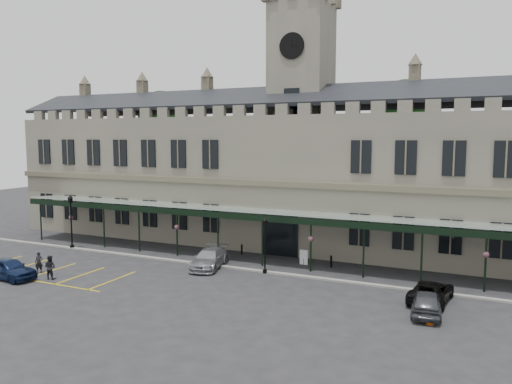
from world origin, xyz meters
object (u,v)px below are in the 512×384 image
at_px(clock_tower, 301,105).
at_px(car_left_a, 9,269).
at_px(station_building, 300,177).
at_px(car_right_a, 427,302).
at_px(person_a, 39,262).
at_px(lamp_post_left, 71,217).
at_px(traffic_cone, 430,319).
at_px(car_taxi, 209,259).
at_px(person_b, 50,267).
at_px(car_van, 431,291).
at_px(lamp_post_mid, 265,240).
at_px(sign_board, 304,257).

relative_size(clock_tower, car_left_a, 5.54).
distance_m(station_building, car_left_a, 25.43).
distance_m(car_right_a, person_a, 27.53).
relative_size(lamp_post_left, traffic_cone, 7.70).
bearing_deg(person_a, clock_tower, 19.55).
height_order(car_taxi, car_right_a, car_taxi).
distance_m(traffic_cone, car_taxi, 17.69).
relative_size(traffic_cone, person_b, 0.37).
height_order(car_van, person_b, person_b).
relative_size(lamp_post_mid, car_taxi, 0.86).
relative_size(station_building, car_van, 12.91).
bearing_deg(car_van, car_left_a, 21.23).
height_order(car_taxi, person_b, person_b).
height_order(lamp_post_mid, traffic_cone, lamp_post_mid).
relative_size(station_building, car_right_a, 14.48).
xyz_separation_m(clock_tower, lamp_post_mid, (1.04, -10.66, -10.58)).
height_order(lamp_post_mid, car_taxi, lamp_post_mid).
relative_size(car_taxi, person_a, 3.15).
height_order(traffic_cone, sign_board, sign_board).
relative_size(lamp_post_left, lamp_post_mid, 1.16).
bearing_deg(car_van, car_taxi, 1.89).
bearing_deg(station_building, sign_board, -67.80).
height_order(car_left_a, car_right_a, car_left_a).
bearing_deg(station_building, traffic_cone, -50.58).
relative_size(lamp_post_left, car_taxi, 1.00).
relative_size(station_building, lamp_post_left, 12.07).
bearing_deg(clock_tower, car_taxi, -107.75).
distance_m(station_building, lamp_post_left, 21.34).
bearing_deg(lamp_post_mid, sign_board, 63.31).
xyz_separation_m(station_building, person_a, (-14.37, -17.61, -5.68)).
bearing_deg(person_b, station_building, -134.63).
distance_m(car_van, person_b, 26.06).
distance_m(lamp_post_left, car_left_a, 10.13).
bearing_deg(car_van, station_building, -37.01).
xyz_separation_m(station_building, clock_tower, (0.00, 0.09, 6.64)).
height_order(clock_tower, lamp_post_left, clock_tower).
height_order(lamp_post_left, person_b, lamp_post_left).
distance_m(car_left_a, car_right_a, 28.45).
xyz_separation_m(lamp_post_mid, car_van, (11.96, -1.66, -1.89)).
distance_m(clock_tower, traffic_cone, 24.66).
bearing_deg(station_building, person_b, -123.63).
distance_m(clock_tower, car_right_a, 23.27).
bearing_deg(lamp_post_mid, station_building, 95.61).
relative_size(traffic_cone, car_left_a, 0.14).
bearing_deg(lamp_post_left, station_building, 29.60).
xyz_separation_m(lamp_post_mid, person_b, (-13.34, -7.92, -1.67)).
height_order(clock_tower, car_left_a, clock_tower).
xyz_separation_m(car_left_a, car_van, (28.00, 7.50, -0.12)).
bearing_deg(traffic_cone, lamp_post_left, 169.55).
height_order(lamp_post_left, traffic_cone, lamp_post_left).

